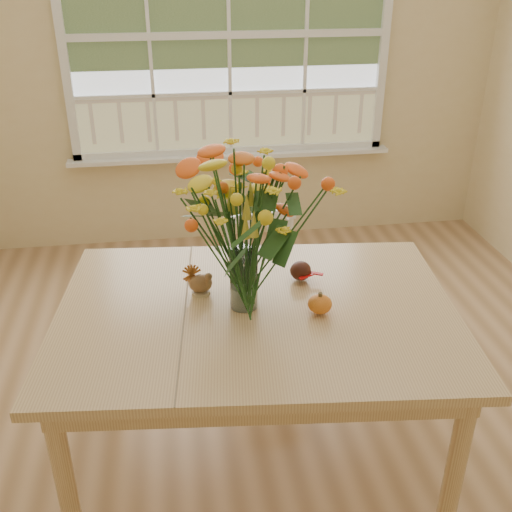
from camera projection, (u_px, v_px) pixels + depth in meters
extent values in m
cube|color=#9F774D|center=(285.00, 429.00, 2.92)|extent=(4.00, 4.50, 0.01)
cube|color=beige|center=(229.00, 64.00, 4.28)|extent=(4.00, 0.02, 2.70)
cube|color=silver|center=(229.00, 34.00, 4.17)|extent=(2.20, 0.00, 1.60)
cube|color=white|center=(232.00, 156.00, 4.52)|extent=(2.42, 0.12, 0.03)
cube|color=tan|center=(257.00, 313.00, 2.35)|extent=(1.66, 1.26, 0.04)
cube|color=tan|center=(257.00, 327.00, 2.38)|extent=(1.53, 1.13, 0.10)
cylinder|color=tan|center=(67.00, 490.00, 2.09)|extent=(0.07, 0.07, 0.79)
cylinder|color=tan|center=(111.00, 337.00, 2.92)|extent=(0.07, 0.07, 0.79)
cylinder|color=tan|center=(454.00, 475.00, 2.15)|extent=(0.07, 0.07, 0.79)
cylinder|color=tan|center=(390.00, 329.00, 2.98)|extent=(0.07, 0.07, 0.79)
cube|color=white|center=(267.00, 303.00, 3.19)|extent=(0.43, 0.42, 0.05)
cube|color=white|center=(259.00, 254.00, 3.22)|extent=(0.39, 0.09, 0.44)
cylinder|color=white|center=(246.00, 355.00, 3.13)|extent=(0.03, 0.03, 0.38)
cylinder|color=white|center=(234.00, 326.00, 3.37)|extent=(0.03, 0.03, 0.38)
cylinder|color=white|center=(301.00, 346.00, 3.20)|extent=(0.03, 0.03, 0.38)
cylinder|color=white|center=(285.00, 318.00, 3.44)|extent=(0.03, 0.03, 0.38)
cylinder|color=white|center=(244.00, 279.00, 2.30)|extent=(0.11, 0.11, 0.25)
ellipsoid|color=#D16118|center=(320.00, 305.00, 2.29)|extent=(0.09, 0.09, 0.07)
cylinder|color=#CCB78C|center=(201.00, 292.00, 2.43)|extent=(0.08, 0.08, 0.01)
ellipsoid|color=brown|center=(200.00, 283.00, 2.41)|extent=(0.10, 0.07, 0.08)
ellipsoid|color=#38160F|center=(301.00, 272.00, 2.52)|extent=(0.09, 0.09, 0.08)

